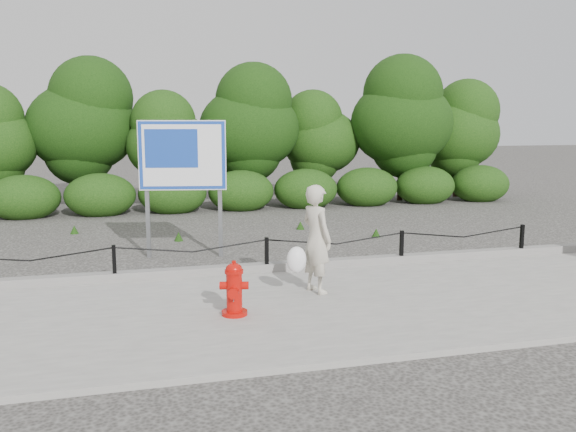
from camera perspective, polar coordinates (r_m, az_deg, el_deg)
The scene contains 8 objects.
ground at distance 10.48m, azimuth -2.00°, elevation -5.67°, with size 90.00×90.00×0.00m, color #2D2B28.
sidewalk at distance 8.61m, azimuth 1.00°, elevation -8.68°, with size 14.00×4.00×0.08m, color gray.
curb at distance 10.49m, azimuth -2.06°, elevation -4.81°, with size 14.00×0.22×0.14m, color slate.
chain_barrier at distance 10.38m, azimuth -2.01°, elevation -3.23°, with size 10.06×0.06×0.60m.
treeline at distance 19.02m, azimuth -6.71°, elevation 8.38°, with size 20.28×3.68×4.61m.
fire_hydrant at distance 8.15m, azimuth -5.06°, elevation -6.85°, with size 0.42×0.43×0.74m.
pedestrian at distance 9.09m, azimuth 2.56°, elevation -2.27°, with size 0.78×0.69×1.63m.
advertising_sign at distance 11.78m, azimuth -9.87°, elevation 5.04°, with size 1.63×0.42×2.65m.
Camera 1 is at (-2.24, -9.89, 2.66)m, focal length 38.00 mm.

